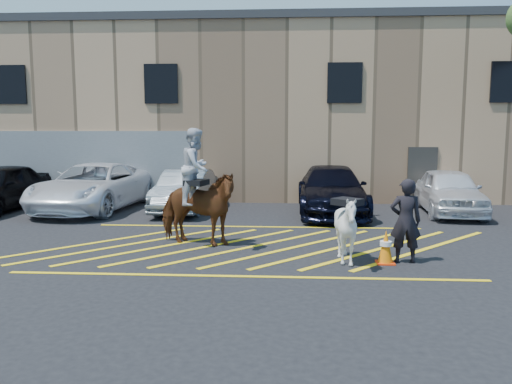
# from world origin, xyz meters

# --- Properties ---
(ground) EXTENTS (90.00, 90.00, 0.00)m
(ground) POSITION_xyz_m (0.00, 0.00, 0.00)
(ground) COLOR black
(ground) RESTS_ON ground
(car_white_pickup) EXTENTS (3.36, 6.21, 1.65)m
(car_white_pickup) POSITION_xyz_m (-6.04, 5.06, 0.83)
(car_white_pickup) COLOR white
(car_white_pickup) RESTS_ON ground
(car_silver_sedan) EXTENTS (1.69, 4.45, 1.45)m
(car_silver_sedan) POSITION_xyz_m (-2.73, 4.98, 0.72)
(car_silver_sedan) COLOR gray
(car_silver_sedan) RESTS_ON ground
(car_blue_suv) EXTENTS (2.29, 5.51, 1.59)m
(car_blue_suv) POSITION_xyz_m (2.38, 4.81, 0.80)
(car_blue_suv) COLOR black
(car_blue_suv) RESTS_ON ground
(car_white_suv) EXTENTS (2.20, 4.66, 1.54)m
(car_white_suv) POSITION_xyz_m (6.40, 4.99, 0.77)
(car_white_suv) COLOR white
(car_white_suv) RESTS_ON ground
(handler) EXTENTS (0.69, 0.47, 1.83)m
(handler) POSITION_xyz_m (3.41, -1.52, 0.92)
(handler) COLOR black
(handler) RESTS_ON ground
(warehouse) EXTENTS (32.42, 10.20, 7.30)m
(warehouse) POSITION_xyz_m (-0.01, 11.99, 3.65)
(warehouse) COLOR tan
(warehouse) RESTS_ON ground
(hatching_zone) EXTENTS (12.60, 5.12, 0.01)m
(hatching_zone) POSITION_xyz_m (-0.00, -0.30, 0.01)
(hatching_zone) COLOR yellow
(hatching_zone) RESTS_ON ground
(mounted_bay) EXTENTS (2.40, 1.58, 2.91)m
(mounted_bay) POSITION_xyz_m (-1.39, -0.20, 1.17)
(mounted_bay) COLOR #5B2915
(mounted_bay) RESTS_ON ground
(saddled_white) EXTENTS (1.82, 1.84, 1.51)m
(saddled_white) POSITION_xyz_m (2.13, -1.69, 0.76)
(saddled_white) COLOR silver
(saddled_white) RESTS_ON ground
(traffic_cone) EXTENTS (0.38, 0.38, 0.73)m
(traffic_cone) POSITION_xyz_m (2.98, -1.64, 0.37)
(traffic_cone) COLOR #F5330A
(traffic_cone) RESTS_ON ground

